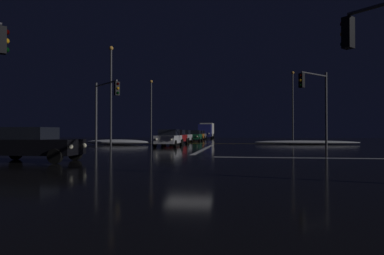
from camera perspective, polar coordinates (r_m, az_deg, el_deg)
The scene contains 19 objects.
ground at distance 18.58m, azimuth -0.51°, elevation -5.08°, with size 120.00×120.00×0.10m, color black.
stop_line_north at distance 27.61m, azimuth 2.25°, elevation -3.54°, with size 0.35×15.68×0.01m.
centre_line_ns at distance 39.16m, azimuth 3.92°, elevation -2.71°, with size 22.00×0.15×0.01m.
crosswalk_bar_east at distance 19.50m, azimuth 27.46°, elevation -4.64°, with size 15.68×0.40×0.01m.
snow_bank_left_curb at distance 36.38m, azimuth -12.43°, elevation -2.41°, with size 6.67×1.50×0.56m.
snow_bank_right_curb at distance 38.60m, azimuth 18.65°, elevation -2.39°, with size 11.06×1.50×0.42m.
sedan_white at distance 31.04m, azimuth -3.94°, elevation -1.76°, with size 2.02×4.33×1.57m.
sedan_red at distance 36.68m, azimuth -2.67°, elevation -1.60°, with size 2.02×4.33×1.57m.
sedan_silver at distance 42.43m, azimuth -1.52°, elevation -1.48°, with size 2.02×4.33×1.57m.
sedan_green at distance 48.25m, azimuth 0.39°, elevation -1.39°, with size 2.02×4.33×1.57m.
sedan_orange at distance 54.13m, azimuth 0.94°, elevation -1.31°, with size 2.02×4.33×1.57m.
sedan_gray at distance 60.74m, azimuth 1.41°, elevation -1.25°, with size 2.02×4.33×1.57m.
box_truck at distance 67.44m, azimuth 2.46°, elevation -0.43°, with size 2.68×8.28×3.08m.
sedan_black_crossing at distance 17.19m, azimuth -25.12°, elevation -2.53°, with size 4.33×2.02×1.57m.
traffic_signal_nw at distance 28.76m, azimuth -14.42°, elevation 4.34°, with size 3.29×3.29×5.60m.
traffic_signal_ne at distance 27.63m, azimuth 20.10°, elevation 5.05°, with size 2.58×2.58×6.04m.
streetlamp_right_far at distance 49.80m, azimuth 16.57°, elevation 4.24°, with size 0.44×0.44×9.88m.
streetlamp_left_far at distance 50.86m, azimuth -6.87°, elevation 3.64°, with size 0.44×0.44×9.06m.
streetlamp_left_near at distance 35.75m, azimuth -13.45°, elevation 6.37°, with size 0.44×0.44×10.12m.
Camera 1 is at (2.70, -18.33, 1.36)m, focal length 31.75 mm.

